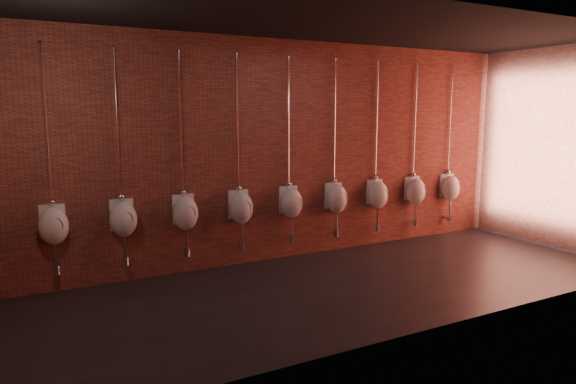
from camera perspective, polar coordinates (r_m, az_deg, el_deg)
name	(u,v)px	position (r m, az deg, el deg)	size (l,w,h in m)	color
ground	(333,288)	(6.55, 5.02, -10.55)	(8.50, 8.50, 0.00)	black
room_shell	(335,126)	(6.18, 5.28, 7.33)	(8.54, 3.04, 3.22)	black
urinal_1	(54,224)	(6.68, -24.61, -3.28)	(0.36, 0.32, 2.71)	white
urinal_2	(123,218)	(6.77, -17.84, -2.74)	(0.36, 0.32, 2.71)	white
urinal_3	(185,212)	(6.95, -11.34, -2.18)	(0.36, 0.32, 2.71)	white
urinal_4	(241,207)	(7.21, -5.26, -1.63)	(0.36, 0.32, 2.71)	white
urinal_5	(291,202)	(7.56, 0.34, -1.11)	(0.36, 0.32, 2.71)	white
urinal_6	(336,198)	(7.96, 5.40, -0.63)	(0.36, 0.32, 2.71)	white
urinal_7	(378,194)	(8.43, 9.94, -0.19)	(0.36, 0.32, 2.71)	white
urinal_8	(416,190)	(8.94, 13.99, 0.20)	(0.36, 0.32, 2.71)	white
urinal_9	(450,187)	(9.49, 17.58, 0.54)	(0.36, 0.32, 2.71)	white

